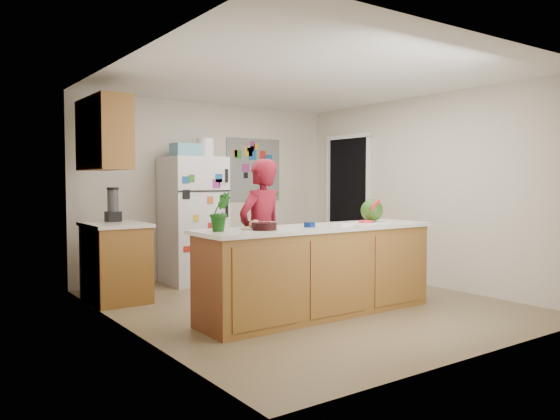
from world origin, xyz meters
TOP-DOWN VIEW (x-y plane):
  - floor at (0.00, 0.00)m, footprint 4.00×4.50m
  - wall_back at (0.00, 2.26)m, footprint 4.00×0.02m
  - wall_left at (-2.01, 0.00)m, footprint 0.02×4.50m
  - wall_right at (2.01, 0.00)m, footprint 0.02×4.50m
  - ceiling at (0.00, 0.00)m, footprint 4.00×4.50m
  - doorway at (1.99, 1.45)m, footprint 0.03×0.85m
  - peninsula_base at (-0.20, -0.50)m, footprint 2.60×0.62m
  - peninsula_top at (-0.20, -0.50)m, footprint 2.68×0.70m
  - side_counter_base at (-1.69, 1.35)m, footprint 0.60×0.80m
  - side_counter_top at (-1.69, 1.35)m, footprint 0.64×0.84m
  - upper_cabinets at (-1.82, 1.30)m, footprint 0.35×1.00m
  - refrigerator at (-0.45, 1.88)m, footprint 0.75×0.70m
  - fridge_top_bin at (-0.55, 1.88)m, footprint 0.35×0.28m
  - photo_collage at (0.75, 2.24)m, footprint 0.95×0.01m
  - person at (-0.55, 0.05)m, footprint 0.66×0.51m
  - blender_appliance at (-1.64, 1.57)m, footprint 0.13×0.13m
  - cutting_board at (0.50, -0.51)m, footprint 0.40×0.31m
  - watermelon at (0.56, -0.49)m, footprint 0.25×0.25m
  - watermelon_slice at (0.40, -0.56)m, footprint 0.16×0.16m
  - cherry_bowl at (-0.92, -0.56)m, footprint 0.28×0.28m
  - white_bowl at (-0.78, -0.40)m, footprint 0.19×0.19m
  - cobalt_bowl at (-0.37, -0.56)m, footprint 0.12×0.12m
  - plate at (-0.94, -0.44)m, footprint 0.36×0.36m
  - paper_towel at (0.04, -0.59)m, footprint 0.18×0.16m
  - keys at (0.46, -0.59)m, footprint 0.09×0.06m
  - potted_plant at (-1.32, -0.45)m, footprint 0.23×0.20m

SIDE VIEW (x-z plane):
  - floor at x=0.00m, z-range -0.02..0.00m
  - side_counter_base at x=-1.69m, z-range 0.00..0.86m
  - peninsula_base at x=-0.20m, z-range 0.00..0.88m
  - person at x=-0.55m, z-range 0.00..1.61m
  - refrigerator at x=-0.45m, z-range 0.00..1.70m
  - side_counter_top at x=-1.69m, z-range 0.86..0.90m
  - peninsula_top at x=-0.20m, z-range 0.88..0.92m
  - cutting_board at x=0.50m, z-range 0.92..0.93m
  - keys at x=0.46m, z-range 0.92..0.93m
  - plate at x=-0.94m, z-range 0.92..0.94m
  - paper_towel at x=0.04m, z-range 0.92..0.94m
  - watermelon_slice at x=0.40m, z-range 0.93..0.95m
  - cobalt_bowl at x=-0.37m, z-range 0.92..0.97m
  - white_bowl at x=-0.78m, z-range 0.92..0.98m
  - cherry_bowl at x=-0.92m, z-range 0.92..0.99m
  - doorway at x=1.99m, z-range 0.00..2.04m
  - watermelon at x=0.56m, z-range 0.93..1.18m
  - blender_appliance at x=-1.64m, z-range 0.90..1.28m
  - potted_plant at x=-1.32m, z-range 0.92..1.28m
  - wall_back at x=0.00m, z-range 0.00..2.50m
  - wall_left at x=-2.01m, z-range 0.00..2.50m
  - wall_right at x=2.01m, z-range 0.00..2.50m
  - photo_collage at x=0.75m, z-range 1.08..2.02m
  - fridge_top_bin at x=-0.55m, z-range 1.70..1.88m
  - upper_cabinets at x=-1.82m, z-range 1.50..2.30m
  - ceiling at x=0.00m, z-range 2.50..2.52m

